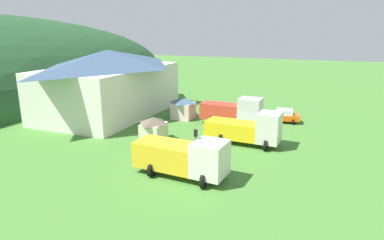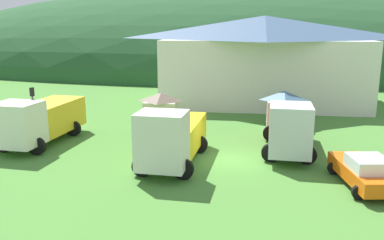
{
  "view_description": "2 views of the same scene",
  "coord_description": "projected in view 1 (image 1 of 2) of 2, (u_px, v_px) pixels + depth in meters",
  "views": [
    {
      "loc": [
        -35.25,
        -8.46,
        11.43
      ],
      "look_at": [
        -1.25,
        5.43,
        1.47
      ],
      "focal_mm": 31.71,
      "sensor_mm": 36.0,
      "label": 1
    },
    {
      "loc": [
        1.52,
        -23.24,
        7.82
      ],
      "look_at": [
        -2.14,
        1.64,
        1.97
      ],
      "focal_mm": 38.41,
      "sensor_mm": 36.0,
      "label": 2
    }
  ],
  "objects": [
    {
      "name": "heavy_rig_striped",
      "position": [
        184.0,
        156.0,
        26.6
      ],
      "size": [
        3.72,
        7.69,
        3.22
      ],
      "rotation": [
        0.0,
        0.0,
        -1.64
      ],
      "color": "silver",
      "rests_on": "ground"
    },
    {
      "name": "traffic_cone_near_pickup",
      "position": [
        191.0,
        142.0,
        35.19
      ],
      "size": [
        0.36,
        0.36,
        0.51
      ],
      "primitive_type": "cone",
      "color": "orange",
      "rests_on": "ground"
    },
    {
      "name": "play_shed_pink",
      "position": [
        183.0,
        108.0,
        43.99
      ],
      "size": [
        2.75,
        2.78,
        2.84
      ],
      "color": "beige",
      "rests_on": "ground"
    },
    {
      "name": "ground_plane",
      "position": [
        241.0,
        135.0,
        37.57
      ],
      "size": [
        200.0,
        200.0,
        0.0
      ],
      "primitive_type": "plane",
      "color": "#477F33"
    },
    {
      "name": "flatbed_truck_yellow",
      "position": [
        248.0,
        129.0,
        34.09
      ],
      "size": [
        3.52,
        7.62,
        3.51
      ],
      "rotation": [
        0.0,
        0.0,
        -1.62
      ],
      "color": "silver",
      "rests_on": "ground"
    },
    {
      "name": "service_pickup_orange",
      "position": [
        281.0,
        116.0,
        42.51
      ],
      "size": [
        2.79,
        5.05,
        1.66
      ],
      "rotation": [
        0.0,
        0.0,
        -1.41
      ],
      "color": "#EE5E0F",
      "rests_on": "ground"
    },
    {
      "name": "traffic_light_west",
      "position": [
        196.0,
        148.0,
        26.25
      ],
      "size": [
        0.2,
        0.32,
        3.96
      ],
      "color": "#4C4C51",
      "rests_on": "ground"
    },
    {
      "name": "play_shed_cream",
      "position": [
        153.0,
        129.0,
        35.18
      ],
      "size": [
        2.71,
        2.33,
        2.6
      ],
      "color": "beige",
      "rests_on": "ground"
    },
    {
      "name": "tow_truck_silver",
      "position": [
        235.0,
        111.0,
        41.23
      ],
      "size": [
        3.32,
        7.53,
        3.43
      ],
      "rotation": [
        0.0,
        0.0,
        -1.61
      ],
      "color": "silver",
      "rests_on": "ground"
    },
    {
      "name": "depot_building",
      "position": [
        109.0,
        82.0,
        45.67
      ],
      "size": [
        20.77,
        12.55,
        8.7
      ],
      "color": "white",
      "rests_on": "ground"
    }
  ]
}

